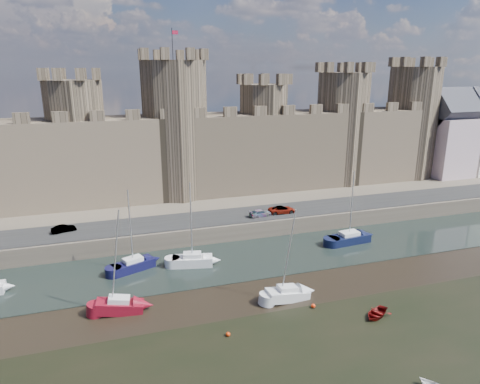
# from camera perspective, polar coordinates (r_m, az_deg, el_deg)

# --- Properties ---
(water_channel) EXTENTS (160.00, 12.00, 0.08)m
(water_channel) POSITION_cam_1_polar(r_m,az_deg,el_deg) (55.70, -6.03, -9.71)
(water_channel) COLOR black
(water_channel) RESTS_ON ground
(quay) EXTENTS (160.00, 60.00, 2.50)m
(quay) POSITION_cam_1_polar(r_m,az_deg,el_deg) (88.81, -10.68, 0.90)
(quay) COLOR #4C443A
(quay) RESTS_ON ground
(road) EXTENTS (160.00, 7.00, 0.10)m
(road) POSITION_cam_1_polar(r_m,az_deg,el_deg) (63.81, -7.89, -3.87)
(road) COLOR black
(road) RESTS_ON quay
(castle) EXTENTS (108.50, 11.00, 29.00)m
(castle) POSITION_cam_1_polar(r_m,az_deg,el_deg) (74.84, -10.46, 6.24)
(castle) COLOR #42382B
(castle) RESTS_ON quay
(car_1) EXTENTS (3.39, 1.95, 1.06)m
(car_1) POSITION_cam_1_polar(r_m,az_deg,el_deg) (63.81, -22.45, -4.55)
(car_1) COLOR gray
(car_1) RESTS_ON quay
(car_2) EXTENTS (3.86, 2.07, 1.06)m
(car_2) POSITION_cam_1_polar(r_m,az_deg,el_deg) (65.21, 2.77, -2.84)
(car_2) COLOR gray
(car_2) RESTS_ON quay
(car_3) EXTENTS (4.28, 2.03, 1.18)m
(car_3) POSITION_cam_1_polar(r_m,az_deg,el_deg) (66.84, 5.61, -2.36)
(car_3) COLOR gray
(car_3) RESTS_ON quay
(sailboat_1) EXTENTS (5.56, 3.80, 10.39)m
(sailboat_1) POSITION_cam_1_polar(r_m,az_deg,el_deg) (55.52, -14.05, -9.34)
(sailboat_1) COLOR black
(sailboat_1) RESTS_ON ground
(sailboat_2) EXTENTS (5.37, 3.00, 10.93)m
(sailboat_2) POSITION_cam_1_polar(r_m,az_deg,el_deg) (55.32, -6.37, -8.97)
(sailboat_2) COLOR silver
(sailboat_2) RESTS_ON ground
(sailboat_3) EXTENTS (6.22, 2.90, 10.57)m
(sailboat_3) POSITION_cam_1_polar(r_m,az_deg,el_deg) (63.77, 14.34, -5.93)
(sailboat_3) COLOR black
(sailboat_3) RESTS_ON ground
(sailboat_4) EXTENTS (4.96, 2.40, 11.16)m
(sailboat_4) POSITION_cam_1_polar(r_m,az_deg,el_deg) (47.19, -15.76, -14.34)
(sailboat_4) COLOR maroon
(sailboat_4) RESTS_ON ground
(sailboat_5) EXTENTS (4.91, 2.20, 10.35)m
(sailboat_5) POSITION_cam_1_polar(r_m,az_deg,el_deg) (48.01, 6.31, -13.30)
(sailboat_5) COLOR silver
(sailboat_5) RESTS_ON ground
(dinghy_4) EXTENTS (3.85, 3.51, 0.65)m
(dinghy_4) POSITION_cam_1_polar(r_m,az_deg,el_deg) (47.16, 17.73, -15.22)
(dinghy_4) COLOR #690D0B
(dinghy_4) RESTS_ON ground
(buoy_1) EXTENTS (0.44, 0.44, 0.44)m
(buoy_1) POSITION_cam_1_polar(r_m,az_deg,el_deg) (42.41, -1.61, -18.42)
(buoy_1) COLOR red
(buoy_1) RESTS_ON ground
(buoy_3) EXTENTS (0.46, 0.46, 0.46)m
(buoy_3) POSITION_cam_1_polar(r_m,az_deg,el_deg) (47.18, 9.74, -14.75)
(buoy_3) COLOR #F1300A
(buoy_3) RESTS_ON ground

